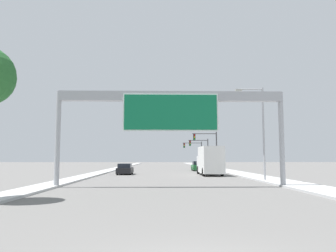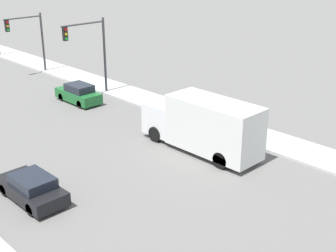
# 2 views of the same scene
# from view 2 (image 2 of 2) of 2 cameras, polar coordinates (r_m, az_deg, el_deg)

# --- Properties ---
(sidewalk_right) EXTENTS (3.00, 120.00, 0.15)m
(sidewalk_right) POSITION_cam_2_polar(r_m,az_deg,el_deg) (51.04, -14.88, 7.14)
(sidewalk_right) COLOR #BBBBBB
(sidewalk_right) RESTS_ON ground
(car_far_left) EXTENTS (1.74, 4.21, 1.55)m
(car_far_left) POSITION_cam_2_polar(r_m,az_deg,el_deg) (38.31, -10.85, 3.87)
(car_far_left) COLOR #1E662D
(car_far_left) RESTS_ON ground
(car_near_left) EXTENTS (1.82, 4.25, 1.38)m
(car_near_left) POSITION_cam_2_polar(r_m,az_deg,el_deg) (24.37, -16.27, -7.28)
(car_near_left) COLOR black
(car_near_left) RESTS_ON ground
(truck_box_primary) EXTENTS (2.38, 8.21, 3.43)m
(truck_box_primary) POSITION_cam_2_polar(r_m,az_deg,el_deg) (28.37, 4.38, 0.12)
(truck_box_primary) COLOR white
(truck_box_primary) RESTS_ON ground
(traffic_light_near_intersection) EXTENTS (4.08, 0.32, 6.37)m
(traffic_light_near_intersection) POSITION_cam_2_polar(r_m,az_deg,el_deg) (39.03, -9.29, 9.67)
(traffic_light_near_intersection) COLOR #3D3D3F
(traffic_light_near_intersection) RESTS_ON ground
(traffic_light_mid_block) EXTENTS (3.90, 0.32, 5.80)m
(traffic_light_mid_block) POSITION_cam_2_polar(r_m,az_deg,el_deg) (47.48, -16.45, 10.69)
(traffic_light_mid_block) COLOR #3D3D3F
(traffic_light_mid_block) RESTS_ON ground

